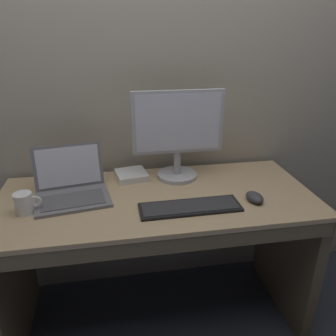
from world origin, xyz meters
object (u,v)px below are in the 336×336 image
wired_keyboard (190,207)px  external_monitor (178,134)px  coffee_mug (24,203)px  computer_mouse (255,197)px  laptop_space_gray (72,190)px  external_drive_box (132,175)px

wired_keyboard → external_monitor: bearing=88.6°
coffee_mug → computer_mouse: bearing=-4.0°
external_monitor → computer_mouse: (0.30, -0.31, -0.22)m
laptop_space_gray → computer_mouse: size_ratio=3.51×
external_monitor → wired_keyboard: 0.40m
laptop_space_gray → external_drive_box: 0.34m
external_monitor → coffee_mug: (-0.72, -0.24, -0.20)m
wired_keyboard → coffee_mug: size_ratio=3.89×
computer_mouse → coffee_mug: 1.02m
laptop_space_gray → computer_mouse: 0.85m
wired_keyboard → computer_mouse: 0.31m
external_monitor → laptop_space_gray: bearing=-166.3°
external_drive_box → coffee_mug: size_ratio=1.33×
external_monitor → coffee_mug: size_ratio=3.98×
wired_keyboard → external_drive_box: 0.43m
laptop_space_gray → wired_keyboard: (0.52, -0.20, -0.03)m
external_drive_box → coffee_mug: 0.55m
wired_keyboard → coffee_mug: 0.71m
computer_mouse → coffee_mug: (-1.02, 0.07, 0.03)m
coffee_mug → external_monitor: bearing=18.6°
external_monitor → computer_mouse: bearing=-46.2°
external_monitor → wired_keyboard: (-0.01, -0.33, -0.24)m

